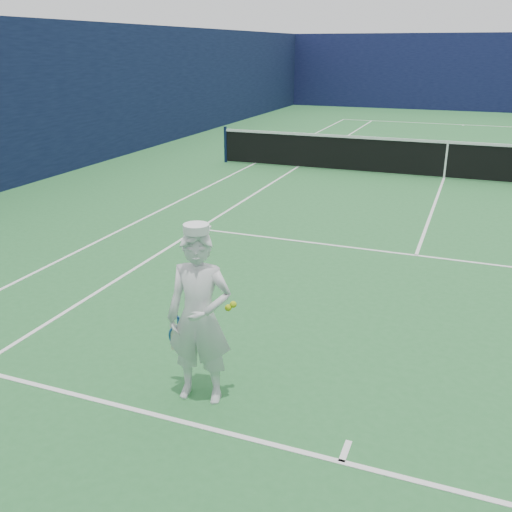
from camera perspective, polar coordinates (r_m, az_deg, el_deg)
The scene contains 5 objects.
ground at distance 16.20m, azimuth 18.27°, elevation 7.35°, with size 80.00×80.00×0.00m, color #2A6E35.
court_markings at distance 16.20m, azimuth 18.27°, elevation 7.37°, with size 11.03×23.83×0.01m.
windscreen_fence at distance 15.91m, azimuth 19.08°, elevation 14.38°, with size 20.12×36.12×4.00m.
tennis_net at distance 16.09m, azimuth 18.49°, elevation 9.28°, with size 12.88×0.09×1.07m.
tennis_player at distance 5.54m, azimuth -5.67°, elevation -6.11°, with size 0.81×0.52×1.82m.
Camera 1 is at (0.75, -15.83, 3.34)m, focal length 40.00 mm.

